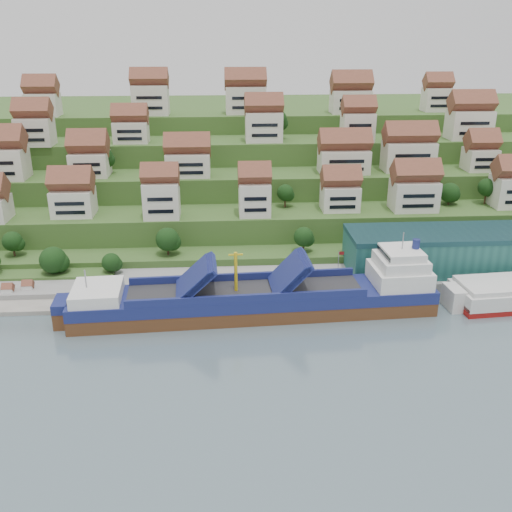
{
  "coord_description": "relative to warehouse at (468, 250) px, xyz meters",
  "views": [
    {
      "loc": [
        -8.81,
        -111.3,
        57.91
      ],
      "look_at": [
        -0.99,
        14.0,
        8.0
      ],
      "focal_mm": 40.0,
      "sensor_mm": 36.0,
      "label": 1
    }
  ],
  "objects": [
    {
      "name": "cargo_ship",
      "position": [
        -51.95,
        -16.88,
        -3.89
      ],
      "size": [
        78.92,
        16.18,
        17.39
      ],
      "rotation": [
        0.0,
        0.0,
        0.05
      ],
      "color": "#543119",
      "rests_on": "ground"
    },
    {
      "name": "warehouse",
      "position": [
        0.0,
        0.0,
        0.0
      ],
      "size": [
        60.0,
        15.0,
        10.0
      ],
      "primitive_type": "cube",
      "color": "#225D56",
      "rests_on": "quay"
    },
    {
      "name": "hillside",
      "position": [
        -52.0,
        86.55,
        3.46
      ],
      "size": [
        260.0,
        128.0,
        31.0
      ],
      "color": "#2D4C1E",
      "rests_on": "ground"
    },
    {
      "name": "flagpole",
      "position": [
        -33.89,
        -7.0,
        -0.32
      ],
      "size": [
        1.28,
        0.16,
        8.0
      ],
      "color": "gray",
      "rests_on": "quay"
    },
    {
      "name": "pebble_beach",
      "position": [
        -110.0,
        -5.0,
        -6.7
      ],
      "size": [
        45.0,
        20.0,
        1.0
      ],
      "primitive_type": "cube",
      "color": "gray",
      "rests_on": "ground"
    },
    {
      "name": "hillside_trees",
      "position": [
        -63.39,
        25.9,
        8.67
      ],
      "size": [
        142.75,
        62.69,
        31.36
      ],
      "color": "#173A13",
      "rests_on": "ground"
    },
    {
      "name": "quay",
      "position": [
        -32.0,
        -2.0,
        -6.1
      ],
      "size": [
        180.0,
        14.0,
        2.2
      ],
      "primitive_type": "cube",
      "color": "gray",
      "rests_on": "ground"
    },
    {
      "name": "hillside_village",
      "position": [
        -49.15,
        44.37,
        17.44
      ],
      "size": [
        158.34,
        62.82,
        29.77
      ],
      "color": "silver",
      "rests_on": "ground"
    },
    {
      "name": "ground",
      "position": [
        -52.0,
        -17.0,
        -7.2
      ],
      "size": [
        300.0,
        300.0,
        0.0
      ],
      "primitive_type": "plane",
      "color": "slate",
      "rests_on": "ground"
    },
    {
      "name": "beach_huts",
      "position": [
        -112.0,
        -6.25,
        -5.1
      ],
      "size": [
        14.4,
        3.7,
        2.2
      ],
      "color": "white",
      "rests_on": "pebble_beach"
    }
  ]
}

